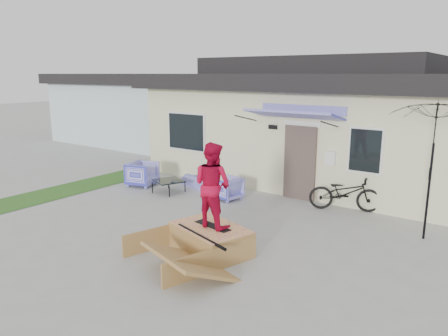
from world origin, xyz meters
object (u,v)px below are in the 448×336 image
Objects in this scene: armchair_right at (228,187)px; patio_umbrella at (432,160)px; skate_ramp at (211,239)px; skater at (212,183)px; bicycle at (345,189)px; skateboard at (213,225)px; armchair_left at (142,173)px; loveseat at (199,180)px; coffee_table at (169,186)px.

armchair_right is 5.34m from patio_umbrella.
skater reaches higher than skate_ramp.
bicycle is (3.05, 0.98, 0.23)m from armchair_right.
armchair_right reaches higher than skateboard.
skateboard is (1.84, -3.09, 0.19)m from armchair_right.
armchair_left is 5.61m from skate_ramp.
armchair_right reaches higher than loveseat.
armchair_left is at bearing -176.52° from patio_umbrella.
skate_ramp reaches higher than coffee_table.
bicycle is 2.07× the size of skateboard.
armchair_left is 1.10× the size of coffee_table.
armchair_left is 1.26m from coffee_table.
armchair_left is at bearing 161.35° from skateboard.
loveseat is 0.77× the size of skater.
loveseat is at bearing -98.24° from armchair_right.
loveseat is 4.89m from skate_ramp.
skate_ramp is at bearing -134.86° from armchair_left.
coffee_table is (1.23, -0.09, -0.23)m from armchair_left.
armchair_right is 0.42× the size of skater.
armchair_right is 3.63m from skate_ramp.
skater is (3.67, -2.61, 1.22)m from coffee_table.
skater is at bearing -35.37° from coffee_table.
armchair_left is 0.47× the size of bicycle.
patio_umbrella is (5.16, 0.11, 1.39)m from armchair_right.
armchair_right is 3.21m from bicycle.
loveseat is at bearing 68.57° from coffee_table.
bicycle is 0.88× the size of skate_ramp.
patio_umbrella reaches higher than bicycle.
armchair_left is 1.19× the size of armchair_right.
bicycle is (4.50, 0.48, 0.33)m from loveseat.
patio_umbrella is at bearing 60.91° from skate_ramp.
coffee_table is 5.11m from bicycle.
skate_ramp is at bearing -35.99° from coffee_table.
patio_umbrella reaches higher than coffee_table.
skater reaches higher than armchair_left.
bicycle is at bearing 16.68° from coffee_table.
skater reaches higher than coffee_table.
armchair_left is at bearing 175.62° from coffee_table.
bicycle is (6.11, 1.37, 0.16)m from armchair_left.
skater is (0.00, 0.00, 0.87)m from skateboard.
patio_umbrella is 4.62m from skater.
skater is (-1.21, -4.07, 0.83)m from bicycle.
skate_ramp is 0.29m from skateboard.
loveseat is 1.53× the size of armchair_left.
skater reaches higher than skateboard.
skate_ramp is (3.27, -3.64, 0.00)m from loveseat.
coffee_table is at bearing -109.87° from armchair_left.
armchair_left reaches higher than loveseat.
armchair_left is 0.41× the size of skate_ramp.
skater is (-3.32, -3.20, -0.33)m from patio_umbrella.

